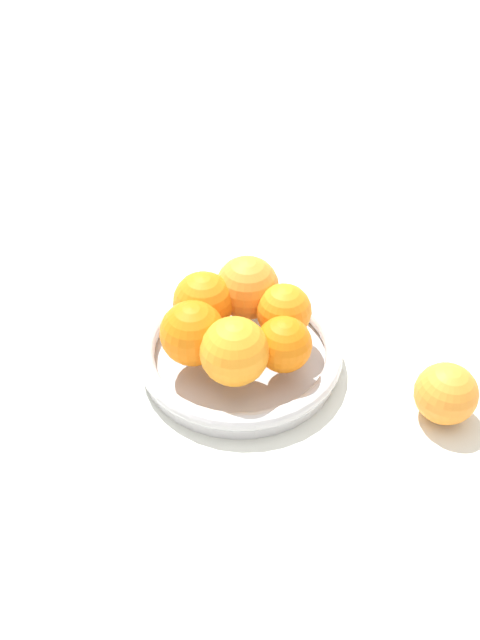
# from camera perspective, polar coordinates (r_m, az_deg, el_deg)

# --- Properties ---
(ground_plane) EXTENTS (4.00, 4.00, 0.00)m
(ground_plane) POSITION_cam_1_polar(r_m,az_deg,el_deg) (0.81, 0.00, -3.96)
(ground_plane) COLOR silver
(fruit_bowl) EXTENTS (0.26, 0.26, 0.04)m
(fruit_bowl) POSITION_cam_1_polar(r_m,az_deg,el_deg) (0.80, 0.00, -3.03)
(fruit_bowl) COLOR silver
(fruit_bowl) RESTS_ON ground_plane
(orange_pile) EXTENTS (0.19, 0.19, 0.08)m
(orange_pile) POSITION_cam_1_polar(r_m,az_deg,el_deg) (0.76, -0.35, 0.06)
(orange_pile) COLOR orange
(orange_pile) RESTS_ON fruit_bowl
(stray_orange) EXTENTS (0.07, 0.07, 0.07)m
(stray_orange) POSITION_cam_1_polar(r_m,az_deg,el_deg) (0.76, 18.30, -6.41)
(stray_orange) COLOR orange
(stray_orange) RESTS_ON ground_plane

